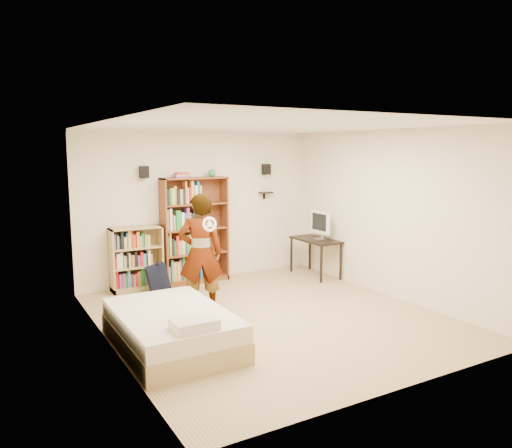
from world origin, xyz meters
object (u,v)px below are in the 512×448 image
Objects in this scene: low_bookshelf at (137,259)px; tall_bookshelf at (195,230)px; computer_desk at (315,257)px; person at (201,253)px; daybed at (172,324)px.

tall_bookshelf is at bearing -0.62° from low_bookshelf.
person reaches higher than computer_desk.
low_bookshelf is 2.70m from daybed.
person is at bearing -72.84° from low_bookshelf.
daybed is (-3.58, -1.94, -0.07)m from computer_desk.
tall_bookshelf is 3.08m from daybed.
daybed is (-0.36, -2.66, -0.26)m from low_bookshelf.
person is (-0.58, -1.59, -0.07)m from tall_bookshelf.
low_bookshelf is 1.04× the size of computer_desk.
low_bookshelf is 0.62× the size of person.
computer_desk is at bearing -12.58° from low_bookshelf.
tall_bookshelf is 1.14m from low_bookshelf.
tall_bookshelf is 1.82× the size of computer_desk.
low_bookshelf reaches higher than computer_desk.
tall_bookshelf reaches higher than daybed.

